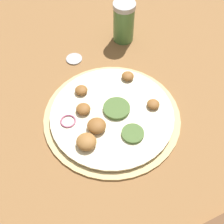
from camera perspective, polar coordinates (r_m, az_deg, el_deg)
The scene contains 4 objects.
ground_plane at distance 0.65m, azimuth -0.00°, elevation -0.99°, with size 3.00×3.00×0.00m, color olive.
pizza at distance 0.64m, azimuth -0.17°, elevation -0.69°, with size 0.28×0.28×0.03m.
spice_jar at distance 0.78m, azimuth 2.10°, elevation 16.18°, with size 0.05×0.05×0.10m.
loose_cap at distance 0.76m, azimuth -6.95°, elevation 9.70°, with size 0.04×0.04×0.01m.
Camera 1 is at (0.37, 0.04, 0.53)m, focal length 50.00 mm.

